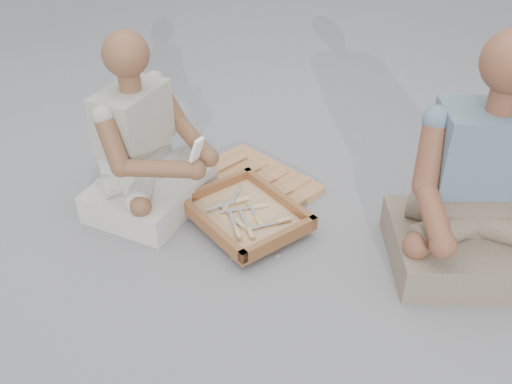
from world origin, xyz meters
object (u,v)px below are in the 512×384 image
Objects in this scene: companion at (481,196)px; tool_tray at (246,214)px; carved_panel at (255,182)px; craftsman at (145,152)px.

tool_tray is at bearing -13.48° from companion.
carved_panel is 0.60× the size of companion.
craftsman reaches higher than tool_tray.
tool_tray is at bearing 95.19° from craftsman.
carved_panel is 0.60m from craftsman.
carved_panel is at bearing -31.64° from companion.
tool_tray reaches higher than carved_panel.
craftsman is (-0.48, -0.11, 0.23)m from tool_tray.
companion is at bearing 1.28° from carved_panel.
companion is (1.06, 0.02, 0.31)m from carved_panel.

